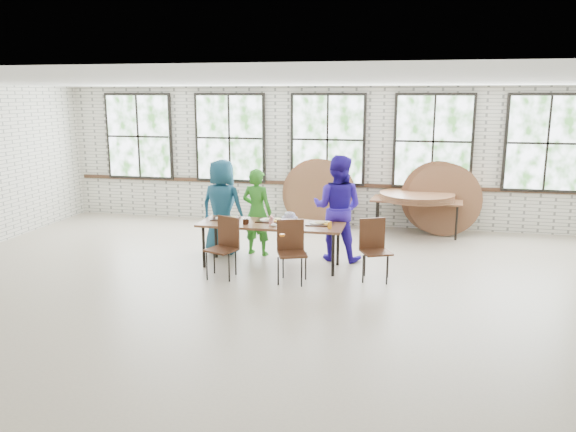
# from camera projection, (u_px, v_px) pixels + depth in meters

# --- Properties ---
(room) EXTENTS (12.00, 12.00, 12.00)m
(room) POSITION_uv_depth(u_px,v_px,m) (328.00, 142.00, 12.06)
(room) COLOR #BDAD96
(room) RESTS_ON ground
(dining_table) EXTENTS (2.41, 0.83, 0.74)m
(dining_table) POSITION_uv_depth(u_px,v_px,m) (271.00, 226.00, 9.28)
(dining_table) COLOR brown
(dining_table) RESTS_ON ground
(chair_near_left) EXTENTS (0.54, 0.53, 0.95)m
(chair_near_left) POSITION_uv_depth(u_px,v_px,m) (225.00, 242.00, 8.81)
(chair_near_left) COLOR #462717
(chair_near_left) RESTS_ON ground
(chair_near_right) EXTENTS (0.53, 0.52, 0.95)m
(chair_near_right) POSITION_uv_depth(u_px,v_px,m) (291.00, 246.00, 8.59)
(chair_near_right) COLOR #462717
(chair_near_right) RESTS_ON ground
(chair_spare) EXTENTS (0.55, 0.54, 0.95)m
(chair_spare) POSITION_uv_depth(u_px,v_px,m) (374.00, 244.00, 8.69)
(chair_spare) COLOR #462717
(chair_spare) RESTS_ON ground
(adult_teal) EXTENTS (0.91, 0.67, 1.70)m
(adult_teal) POSITION_uv_depth(u_px,v_px,m) (222.00, 207.00, 10.09)
(adult_teal) COLOR #1B5366
(adult_teal) RESTS_ON ground
(adult_green) EXTENTS (0.63, 0.48, 1.56)m
(adult_green) POSITION_uv_depth(u_px,v_px,m) (257.00, 212.00, 9.97)
(adult_green) COLOR #2D8222
(adult_green) RESTS_ON ground
(toddler) EXTENTS (0.57, 0.39, 0.81)m
(toddler) POSITION_uv_depth(u_px,v_px,m) (290.00, 234.00, 9.93)
(toddler) COLOR #1B1646
(toddler) RESTS_ON ground
(adult_blue) EXTENTS (0.98, 0.82, 1.82)m
(adult_blue) POSITION_uv_depth(u_px,v_px,m) (338.00, 208.00, 9.65)
(adult_blue) COLOR #2C18A8
(adult_blue) RESTS_ON ground
(storage_table) EXTENTS (1.86, 0.92, 0.74)m
(storage_table) POSITION_uv_depth(u_px,v_px,m) (417.00, 202.00, 11.40)
(storage_table) COLOR brown
(storage_table) RESTS_ON ground
(tabletop_clutter) EXTENTS (2.09, 0.58, 0.11)m
(tabletop_clutter) POSITION_uv_depth(u_px,v_px,m) (275.00, 222.00, 9.24)
(tabletop_clutter) COLOR black
(tabletop_clutter) RESTS_ON dining_table
(round_tops_stacked) EXTENTS (1.50, 1.50, 0.13)m
(round_tops_stacked) POSITION_uv_depth(u_px,v_px,m) (417.00, 196.00, 11.37)
(round_tops_stacked) COLOR brown
(round_tops_stacked) RESTS_ON storage_table
(round_tops_leaning) EXTENTS (4.16, 0.49, 1.50)m
(round_tops_leaning) POSITION_uv_depth(u_px,v_px,m) (378.00, 196.00, 11.76)
(round_tops_leaning) COLOR brown
(round_tops_leaning) RESTS_ON ground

